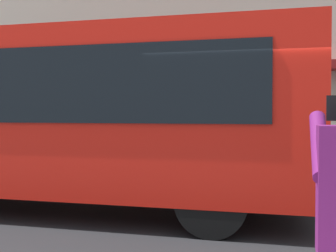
# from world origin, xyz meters

# --- Properties ---
(ground_plane) EXTENTS (60.00, 60.00, 0.00)m
(ground_plane) POSITION_xyz_m (0.00, 0.00, 0.00)
(ground_plane) COLOR #232326
(red_bus) EXTENTS (9.05, 2.54, 3.08)m
(red_bus) POSITION_xyz_m (3.35, -0.06, 1.68)
(red_bus) COLOR red
(red_bus) RESTS_ON ground_plane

